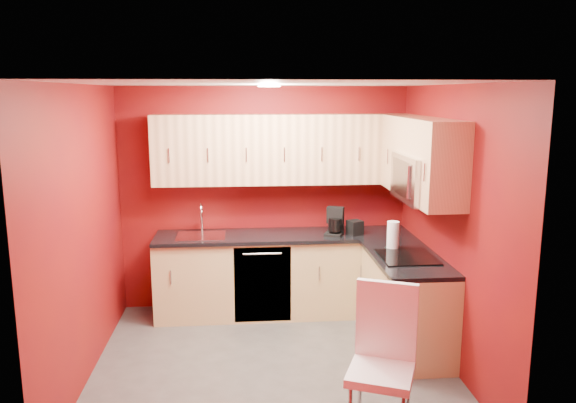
{
  "coord_description": "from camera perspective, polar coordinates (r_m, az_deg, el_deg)",
  "views": [
    {
      "loc": [
        -0.26,
        -4.74,
        2.43
      ],
      "look_at": [
        0.19,
        0.55,
        1.4
      ],
      "focal_mm": 35.0,
      "sensor_mm": 36.0,
      "label": 1
    }
  ],
  "objects": [
    {
      "name": "sink",
      "position": [
        6.14,
        -8.83,
        -3.11
      ],
      "size": [
        0.52,
        0.42,
        0.35
      ],
      "color": "silver",
      "rests_on": "countertop_back"
    },
    {
      "name": "wall_right",
      "position": [
        5.23,
        16.16,
        -2.46
      ],
      "size": [
        0.0,
        3.0,
        3.0
      ],
      "primitive_type": "plane",
      "rotation": [
        1.57,
        0.0,
        -1.57
      ],
      "color": "maroon",
      "rests_on": "floor"
    },
    {
      "name": "upper_cabinets_right",
      "position": [
        5.48,
        13.15,
        5.06
      ],
      "size": [
        0.35,
        1.55,
        0.75
      ],
      "color": "#E4B481",
      "rests_on": "wall_right"
    },
    {
      "name": "ceiling",
      "position": [
        4.75,
        -1.74,
        11.88
      ],
      "size": [
        3.2,
        3.2,
        0.0
      ],
      "primitive_type": "plane",
      "rotation": [
        3.14,
        0.0,
        0.0
      ],
      "color": "white",
      "rests_on": "wall_back"
    },
    {
      "name": "coffee_maker",
      "position": [
        6.08,
        4.72,
        -2.05
      ],
      "size": [
        0.25,
        0.29,
        0.3
      ],
      "primitive_type": null,
      "rotation": [
        0.0,
        0.0,
        -0.37
      ],
      "color": "black",
      "rests_on": "countertop_back"
    },
    {
      "name": "napkin_holder",
      "position": [
        6.15,
        6.81,
        -2.63
      ],
      "size": [
        0.19,
        0.19,
        0.15
      ],
      "primitive_type": null,
      "rotation": [
        0.0,
        0.0,
        0.41
      ],
      "color": "black",
      "rests_on": "countertop_back"
    },
    {
      "name": "floor",
      "position": [
        5.33,
        -1.58,
        -16.09
      ],
      "size": [
        3.2,
        3.2,
        0.0
      ],
      "primitive_type": "plane",
      "color": "#514E4C",
      "rests_on": "ground"
    },
    {
      "name": "wall_left",
      "position": [
        5.06,
        -20.07,
        -3.13
      ],
      "size": [
        0.0,
        3.0,
        3.0
      ],
      "primitive_type": "plane",
      "rotation": [
        1.57,
        0.0,
        1.57
      ],
      "color": "maroon",
      "rests_on": "floor"
    },
    {
      "name": "base_cabinets_right",
      "position": [
        5.6,
        11.87,
        -10.1
      ],
      "size": [
        0.6,
        1.3,
        0.87
      ],
      "primitive_type": "cube",
      "color": "tan",
      "rests_on": "floor"
    },
    {
      "name": "countertop_right",
      "position": [
        5.43,
        11.95,
        -5.68
      ],
      "size": [
        0.63,
        1.27,
        0.04
      ],
      "primitive_type": "cube",
      "color": "black",
      "rests_on": "base_cabinets_right"
    },
    {
      "name": "wall_back",
      "position": [
        6.35,
        -2.43,
        0.31
      ],
      "size": [
        3.2,
        0.0,
        3.2
      ],
      "primitive_type": "plane",
      "rotation": [
        1.57,
        0.0,
        0.0
      ],
      "color": "maroon",
      "rests_on": "floor"
    },
    {
      "name": "countertop_back",
      "position": [
        6.14,
        -0.4,
        -3.51
      ],
      "size": [
        2.8,
        0.63,
        0.04
      ],
      "primitive_type": "cube",
      "color": "black",
      "rests_on": "base_cabinets_back"
    },
    {
      "name": "wall_front",
      "position": [
        3.46,
        -0.21,
        -8.91
      ],
      "size": [
        3.2,
        0.0,
        3.2
      ],
      "primitive_type": "plane",
      "rotation": [
        -1.57,
        0.0,
        0.0
      ],
      "color": "maroon",
      "rests_on": "floor"
    },
    {
      "name": "paper_towel",
      "position": [
        5.62,
        10.62,
        -3.39
      ],
      "size": [
        0.21,
        0.21,
        0.28
      ],
      "primitive_type": null,
      "rotation": [
        0.0,
        0.0,
        0.43
      ],
      "color": "white",
      "rests_on": "countertop_right"
    },
    {
      "name": "cooktop",
      "position": [
        5.39,
        12.02,
        -5.54
      ],
      "size": [
        0.5,
        0.55,
        0.01
      ],
      "primitive_type": "cube",
      "color": "black",
      "rests_on": "countertop_right"
    },
    {
      "name": "dining_chair",
      "position": [
        4.16,
        9.45,
        -16.06
      ],
      "size": [
        0.59,
        0.6,
        1.09
      ],
      "primitive_type": null,
      "rotation": [
        0.0,
        0.0,
        -0.4
      ],
      "color": "white",
      "rests_on": "floor"
    },
    {
      "name": "base_cabinets_back",
      "position": [
        6.28,
        -0.4,
        -7.49
      ],
      "size": [
        2.8,
        0.6,
        0.87
      ],
      "primitive_type": "cube",
      "color": "tan",
      "rests_on": "floor"
    },
    {
      "name": "upper_cabinets_back",
      "position": [
        6.11,
        -0.51,
        5.34
      ],
      "size": [
        2.8,
        0.35,
        0.75
      ],
      "primitive_type": "cube",
      "color": "#E4B481",
      "rests_on": "wall_back"
    },
    {
      "name": "dishwasher_front",
      "position": [
        5.99,
        -2.59,
        -8.43
      ],
      "size": [
        0.6,
        0.02,
        0.82
      ],
      "primitive_type": "cube",
      "color": "black",
      "rests_on": "base_cabinets_back"
    },
    {
      "name": "downlight",
      "position": [
        5.05,
        -1.93,
        11.65
      ],
      "size": [
        0.2,
        0.2,
        0.01
      ],
      "primitive_type": "cylinder",
      "color": "white",
      "rests_on": "ceiling"
    },
    {
      "name": "microwave",
      "position": [
        5.27,
        13.53,
        2.32
      ],
      "size": [
        0.42,
        0.76,
        0.42
      ],
      "color": "silver",
      "rests_on": "upper_cabinets_right"
    }
  ]
}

